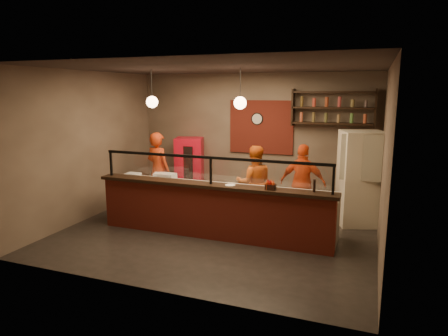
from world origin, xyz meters
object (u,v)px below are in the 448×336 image
at_px(cook_left, 158,170).
at_px(pizza_dough, 228,186).
at_px(wall_clock, 257,119).
at_px(pepper_mill, 314,186).
at_px(condiment_caddy, 271,187).
at_px(cook_mid, 254,183).
at_px(red_cooler, 190,168).
at_px(fridge, 360,178).
at_px(cook_right, 303,183).

xyz_separation_m(cook_left, pizza_dough, (2.10, -0.88, -0.00)).
xyz_separation_m(wall_clock, pepper_mill, (1.80, -2.68, -0.93)).
height_order(cook_left, pizza_dough, cook_left).
bearing_deg(condiment_caddy, cook_left, 154.40).
distance_m(cook_mid, red_cooler, 2.32).
bearing_deg(cook_mid, red_cooler, -49.07).
bearing_deg(cook_left, condiment_caddy, 169.39).
relative_size(cook_left, fridge, 0.92).
bearing_deg(wall_clock, fridge, -19.85).
xyz_separation_m(cook_right, condiment_caddy, (-0.30, -1.67, 0.27)).
bearing_deg(cook_left, cook_mid, -167.32).
height_order(cook_left, cook_mid, cook_left).
distance_m(red_cooler, condiment_caddy, 3.72).
bearing_deg(cook_mid, cook_left, -23.68).
bearing_deg(condiment_caddy, cook_right, 79.86).
bearing_deg(wall_clock, condiment_caddy, -69.32).
distance_m(fridge, red_cooler, 4.26).
distance_m(cook_mid, fridge, 2.22).
bearing_deg(pizza_dough, fridge, 27.19).
relative_size(cook_right, red_cooler, 1.05).
height_order(cook_right, red_cooler, cook_right).
relative_size(cook_mid, pepper_mill, 7.50).
distance_m(cook_right, pizza_dough, 1.69).
bearing_deg(fridge, pizza_dough, -171.36).
xyz_separation_m(wall_clock, cook_mid, (0.35, -1.39, -1.28)).
distance_m(wall_clock, cook_left, 2.71).
relative_size(cook_right, condiment_caddy, 9.60).
bearing_deg(pepper_mill, pizza_dough, 163.75).
bearing_deg(cook_mid, condiment_caddy, 95.44).
bearing_deg(pizza_dough, cook_left, 157.30).
relative_size(condiment_caddy, pepper_mill, 0.80).
relative_size(cook_right, pizza_dough, 3.19).
height_order(wall_clock, pepper_mill, wall_clock).
bearing_deg(cook_right, condiment_caddy, 84.01).
bearing_deg(pizza_dough, red_cooler, 133.13).
bearing_deg(fridge, cook_left, 166.31).
xyz_separation_m(wall_clock, cook_left, (-2.07, -1.29, -1.19)).
xyz_separation_m(fridge, condiment_caddy, (-1.45, -1.88, 0.12)).
bearing_deg(condiment_caddy, wall_clock, 110.68).
xyz_separation_m(cook_left, pepper_mill, (3.87, -1.39, 0.26)).
xyz_separation_m(cook_mid, red_cooler, (-2.06, 1.08, -0.02)).
distance_m(wall_clock, condiment_caddy, 3.14).
distance_m(wall_clock, fridge, 2.88).
distance_m(cook_mid, pizza_dough, 0.85).
distance_m(cook_left, pepper_mill, 4.12).
height_order(cook_right, pepper_mill, cook_right).
xyz_separation_m(cook_right, pepper_mill, (0.45, -1.56, 0.33)).
xyz_separation_m(cook_left, condiment_caddy, (3.12, -1.50, 0.20)).
bearing_deg(pizza_dough, wall_clock, 90.85).
xyz_separation_m(fridge, red_cooler, (-4.21, 0.59, -0.19)).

